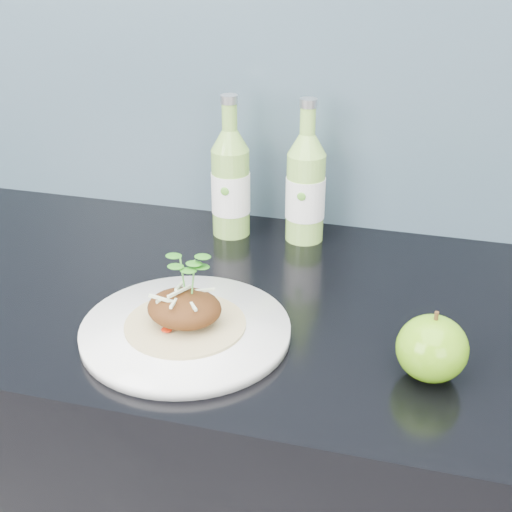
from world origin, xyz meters
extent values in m
cube|color=#739BB5|center=(0.00, 1.99, 1.25)|extent=(4.00, 0.02, 0.70)
cylinder|color=white|center=(-0.11, 1.57, 0.91)|extent=(0.28, 0.28, 0.02)
cylinder|color=tan|center=(-0.11, 1.57, 0.92)|extent=(0.16, 0.16, 0.00)
ellipsoid|color=#552D10|center=(-0.11, 1.57, 0.94)|extent=(0.10, 0.08, 0.04)
ellipsoid|color=#629410|center=(0.21, 1.56, 0.94)|extent=(0.11, 0.11, 0.08)
cylinder|color=#472D14|center=(0.21, 1.56, 0.98)|extent=(0.01, 0.00, 0.01)
cylinder|color=#7EB149|center=(-0.14, 1.90, 0.97)|extent=(0.08, 0.08, 0.15)
cone|color=#7EB149|center=(-0.14, 1.90, 1.07)|extent=(0.06, 0.06, 0.03)
cylinder|color=#7EB149|center=(-0.14, 1.90, 1.11)|extent=(0.03, 0.03, 0.04)
cylinder|color=silver|center=(-0.14, 1.90, 1.13)|extent=(0.03, 0.03, 0.01)
cylinder|color=white|center=(-0.14, 1.90, 0.98)|extent=(0.08, 0.08, 0.07)
ellipsoid|color=#59A533|center=(-0.14, 1.86, 0.99)|extent=(0.01, 0.00, 0.01)
cylinder|color=#8EC752|center=(-0.02, 1.91, 0.97)|extent=(0.08, 0.08, 0.15)
cone|color=#8EC752|center=(-0.02, 1.91, 1.07)|extent=(0.06, 0.06, 0.03)
cylinder|color=#8EC752|center=(-0.02, 1.91, 1.11)|extent=(0.03, 0.03, 0.04)
cylinder|color=silver|center=(-0.02, 1.91, 1.13)|extent=(0.03, 0.03, 0.01)
cylinder|color=white|center=(-0.02, 1.91, 0.98)|extent=(0.09, 0.09, 0.07)
ellipsoid|color=#59A533|center=(-0.02, 1.87, 0.99)|extent=(0.01, 0.00, 0.01)
camera|label=1|loc=(0.19, 0.83, 1.42)|focal=50.00mm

